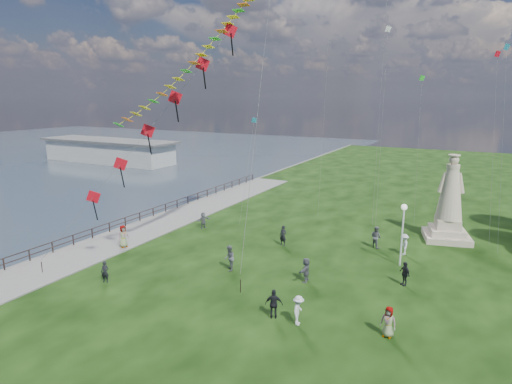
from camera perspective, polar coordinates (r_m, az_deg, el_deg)
The scene contains 18 objects.
waterfront at distance 41.91m, azimuth -16.90°, elevation -5.18°, with size 200.00×200.00×1.51m.
pier_pavilion at distance 90.02m, azimuth -19.07°, elevation 5.26°, with size 30.00×8.00×4.40m.
statue at distance 40.80m, azimuth 24.35°, elevation -1.99°, with size 4.49×4.49×7.55m.
lamppost at distance 33.12m, azimuth 19.02°, elevation -3.77°, with size 0.44×0.44×4.72m.
person_0 at distance 31.20m, azimuth -19.48°, elevation -10.00°, with size 0.54×0.36×1.49m, color black.
person_1 at distance 31.31m, azimuth -3.58°, elevation -8.80°, with size 0.91×0.56×1.87m, color #595960.
person_2 at distance 24.55m, azimuth 5.67°, elevation -15.43°, with size 1.09×0.56×1.69m, color silver.
person_3 at distance 25.07m, azimuth 2.41°, elevation -14.69°, with size 1.02×0.52×1.73m, color black.
person_4 at distance 24.38m, azimuth 17.24°, elevation -16.21°, with size 0.82×0.50×1.68m, color #595960.
person_5 at distance 41.23m, azimuth -7.03°, elevation -3.75°, with size 1.47×0.64×1.59m, color #595960.
person_6 at distance 36.33m, azimuth 3.63°, elevation -5.83°, with size 0.64×0.42×1.75m, color black.
person_7 at distance 37.15m, azimuth 15.69°, elevation -5.78°, with size 0.90×0.56×1.85m, color #595960.
person_8 at distance 36.22m, azimuth 19.17°, elevation -6.62°, with size 1.10×0.57×1.71m, color silver.
person_9 at distance 30.67m, azimuth 19.20°, elevation -10.22°, with size 0.96×0.49×1.64m, color black.
person_10 at distance 37.28m, azimuth -17.26°, elevation -5.80°, with size 0.92×0.56×1.88m, color #595960.
person_11 at distance 29.71m, azimuth 6.68°, elevation -10.26°, with size 1.58×0.68×1.71m, color #595960.
red_kite_train at distance 31.18m, azimuth -12.83°, elevation 9.38°, with size 10.93×9.35×17.36m.
small_kites at distance 43.79m, azimuth 17.57°, elevation 14.67°, with size 23.51×12.61×25.23m.
Camera 1 is at (13.27, -19.09, 12.39)m, focal length 30.00 mm.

